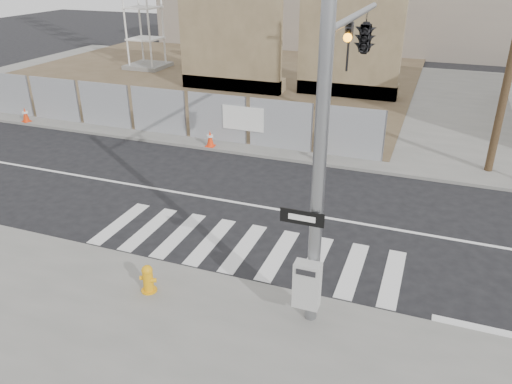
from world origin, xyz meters
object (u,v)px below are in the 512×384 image
(signal_pole, at_px, (351,78))
(traffic_cone_d, at_px, (319,153))
(traffic_cone_c, at_px, (210,138))
(fire_hydrant, at_px, (148,279))
(traffic_cone_b, at_px, (65,110))
(traffic_cone_a, at_px, (25,115))

(signal_pole, relative_size, traffic_cone_d, 10.36)
(signal_pole, relative_size, traffic_cone_c, 10.18)
(signal_pole, bearing_deg, traffic_cone_d, 108.30)
(fire_hydrant, xyz_separation_m, traffic_cone_b, (-11.17, 10.60, 0.02))
(fire_hydrant, bearing_deg, traffic_cone_d, 55.76)
(signal_pole, height_order, fire_hydrant, signal_pole)
(traffic_cone_c, bearing_deg, traffic_cone_d, 0.00)
(fire_hydrant, xyz_separation_m, traffic_cone_a, (-12.50, 9.45, -0.01))
(signal_pole, relative_size, traffic_cone_b, 9.23)
(traffic_cone_c, xyz_separation_m, traffic_cone_d, (4.59, 0.00, -0.01))
(fire_hydrant, distance_m, traffic_cone_a, 15.67)
(traffic_cone_c, bearing_deg, traffic_cone_a, 180.00)
(fire_hydrant, distance_m, traffic_cone_b, 15.40)
(traffic_cone_b, height_order, traffic_cone_c, traffic_cone_b)
(traffic_cone_a, bearing_deg, traffic_cone_d, 0.00)
(traffic_cone_b, height_order, traffic_cone_d, traffic_cone_b)
(traffic_cone_a, bearing_deg, traffic_cone_c, 0.00)
(traffic_cone_a, distance_m, traffic_cone_b, 1.76)
(signal_pole, height_order, traffic_cone_a, signal_pole)
(traffic_cone_a, height_order, traffic_cone_c, traffic_cone_a)
(signal_pole, height_order, traffic_cone_c, signal_pole)
(traffic_cone_b, bearing_deg, fire_hydrant, -43.50)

